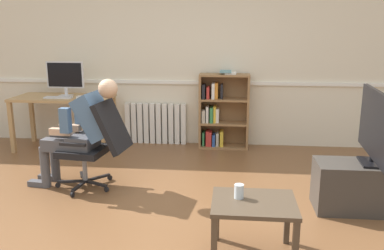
# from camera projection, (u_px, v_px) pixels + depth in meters

# --- Properties ---
(ground_plane) EXTENTS (18.00, 18.00, 0.00)m
(ground_plane) POSITION_uv_depth(u_px,v_px,m) (166.00, 222.00, 3.70)
(ground_plane) COLOR brown
(back_wall) EXTENTS (12.00, 0.13, 2.70)m
(back_wall) POSITION_uv_depth(u_px,v_px,m) (194.00, 53.00, 5.95)
(back_wall) COLOR beige
(back_wall) RESTS_ON ground_plane
(computer_desk) EXTENTS (1.36, 0.67, 0.76)m
(computer_desk) POSITION_uv_depth(u_px,v_px,m) (64.00, 103.00, 5.80)
(computer_desk) COLOR tan
(computer_desk) RESTS_ON ground_plane
(imac_monitor) EXTENTS (0.53, 0.14, 0.49)m
(imac_monitor) POSITION_uv_depth(u_px,v_px,m) (65.00, 76.00, 5.79)
(imac_monitor) COLOR silver
(imac_monitor) RESTS_ON computer_desk
(keyboard) EXTENTS (0.38, 0.12, 0.02)m
(keyboard) POSITION_uv_depth(u_px,v_px,m) (58.00, 97.00, 5.64)
(keyboard) COLOR silver
(keyboard) RESTS_ON computer_desk
(computer_mouse) EXTENTS (0.06, 0.10, 0.03)m
(computer_mouse) POSITION_uv_depth(u_px,v_px,m) (79.00, 97.00, 5.63)
(computer_mouse) COLOR white
(computer_mouse) RESTS_ON computer_desk
(bookshelf) EXTENTS (0.71, 0.29, 1.12)m
(bookshelf) POSITION_uv_depth(u_px,v_px,m) (220.00, 112.00, 5.90)
(bookshelf) COLOR olive
(bookshelf) RESTS_ON ground_plane
(radiator) EXTENTS (0.91, 0.08, 0.61)m
(radiator) POSITION_uv_depth(u_px,v_px,m) (156.00, 123.00, 6.14)
(radiator) COLOR white
(radiator) RESTS_ON ground_plane
(office_chair) EXTENTS (0.84, 0.62, 0.97)m
(office_chair) POSITION_uv_depth(u_px,v_px,m) (97.00, 142.00, 4.37)
(office_chair) COLOR black
(office_chair) RESTS_ON ground_plane
(person_seated) EXTENTS (1.05, 0.43, 1.20)m
(person_seated) POSITION_uv_depth(u_px,v_px,m) (81.00, 130.00, 4.37)
(person_seated) COLOR #4C4C51
(person_seated) RESTS_ON ground_plane
(tv_stand) EXTENTS (1.00, 0.43, 0.47)m
(tv_stand) POSITION_uv_depth(u_px,v_px,m) (369.00, 187.00, 3.89)
(tv_stand) COLOR #3D3833
(tv_stand) RESTS_ON ground_plane
(tv_screen) EXTENTS (0.22, 1.04, 0.68)m
(tv_screen) POSITION_uv_depth(u_px,v_px,m) (375.00, 126.00, 3.75)
(tv_screen) COLOR black
(tv_screen) RESTS_ON tv_stand
(coffee_table) EXTENTS (0.63, 0.51, 0.45)m
(coffee_table) POSITION_uv_depth(u_px,v_px,m) (254.00, 210.00, 3.07)
(coffee_table) COLOR #4C3D2D
(coffee_table) RESTS_ON ground_plane
(drinking_glass) EXTENTS (0.07, 0.07, 0.11)m
(drinking_glass) POSITION_uv_depth(u_px,v_px,m) (239.00, 191.00, 3.09)
(drinking_glass) COLOR silver
(drinking_glass) RESTS_ON coffee_table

